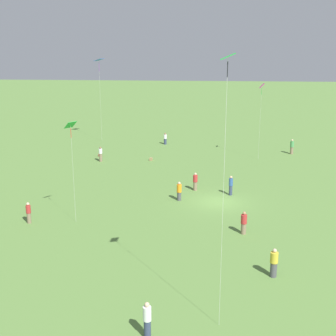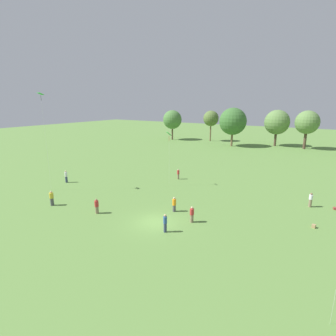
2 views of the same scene
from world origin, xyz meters
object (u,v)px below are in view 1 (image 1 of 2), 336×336
Objects in this scene: person_2 at (244,223)px; person_8 at (29,213)px; person_4 at (165,139)px; kite_1 at (99,62)px; person_0 at (147,320)px; person_1 at (231,185)px; person_5 at (274,263)px; person_7 at (101,154)px; picnic_bag_0 at (100,155)px; person_9 at (179,191)px; person_3 at (292,147)px; person_6 at (195,182)px; kite_3 at (262,89)px; picnic_bag_1 at (151,159)px; kite_2 at (227,78)px; kite_0 at (71,129)px.

person_2 is 1.02× the size of person_8.
person_8 is (-28.52, 8.21, 0.07)m from person_4.
person_0 is at bearing 82.62° from kite_1.
person_1 is 29.44m from kite_1.
person_5 is 1.04× the size of person_7.
kite_1 is at bearing -127.66° from person_8.
person_5 is at bearing -149.51° from picnic_bag_0.
person_4 is 22.61m from person_9.
person_3 is (16.36, -8.33, -0.01)m from person_1.
person_4 is at bearing 61.74° from person_6.
person_7 is (19.73, 14.85, 0.02)m from person_2.
picnic_bag_0 is (2.51, 0.66, -0.73)m from person_7.
person_6 is 0.19× the size of kite_3.
person_2 is at bearing -34.01° from person_0.
person_9 is (6.94, 5.07, -0.01)m from person_2.
picnic_bag_1 is (26.85, 10.38, -0.72)m from person_5.
person_0 reaches higher than picnic_bag_1.
person_5 is (-35.62, -9.43, 0.13)m from person_4.
kite_3 reaches higher than person_2.
person_3 is 22.29m from person_9.
person_0 is 1.04× the size of person_1.
person_8 is at bearing 2.18° from kite_3.
person_0 reaches higher than picnic_bag_0.
picnic_bag_1 is at bearing 179.72° from person_3.
kite_2 is (-5.21, 3.38, 11.27)m from person_5.
person_2 is at bearing -145.11° from picnic_bag_0.
kite_3 is at bearing 135.02° from kite_1.
person_1 is 1.08× the size of person_8.
person_4 is (4.24, 16.00, -0.14)m from person_3.
person_5 is (6.46, -6.82, -0.05)m from person_0.
person_3 reaches higher than person_1.
kite_1 is 16.83m from picnic_bag_1.
kite_0 is at bearing 57.49° from person_7.
person_1 is 18.09m from person_7.
person_0 is 17.35m from person_8.
person_5 is at bearing 26.32° from person_4.
person_2 is at bearing 36.00° from kite_3.
person_8 is at bearing 0.12° from kite_0.
kite_1 reaches higher than person_9.
person_6 is (9.89, 3.72, -0.00)m from person_2.
person_5 reaches higher than person_8.
kite_1 is at bearing -88.76° from person_4.
person_9 is at bearing 133.98° from person_5.
kite_0 is at bearing 169.06° from picnic_bag_1.
person_7 is at bearing -165.30° from picnic_bag_0.
person_3 is 23.55m from picnic_bag_0.
picnic_bag_0 is (22.24, 15.51, -0.71)m from person_2.
person_6 reaches higher than picnic_bag_0.
kite_2 is 1.49× the size of kite_3.
person_4 is at bearing -46.05° from picnic_bag_0.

